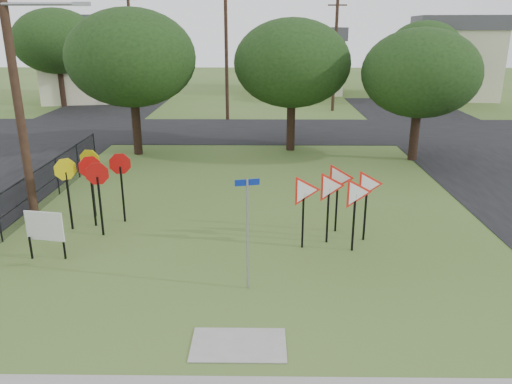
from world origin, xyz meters
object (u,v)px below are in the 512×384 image
street_name_sign (247,228)px  info_board (45,228)px  yield_sign_cluster (339,190)px  stop_sign_cluster (93,174)px

street_name_sign → info_board: size_ratio=2.02×
street_name_sign → info_board: (-5.80, 1.64, -0.72)m
street_name_sign → yield_sign_cluster: (2.66, 2.91, 0.03)m
yield_sign_cluster → stop_sign_cluster: bearing=170.7°
info_board → yield_sign_cluster: bearing=8.6°
stop_sign_cluster → yield_sign_cluster: (7.81, -1.27, -0.08)m
yield_sign_cluster → street_name_sign: bearing=-132.4°
yield_sign_cluster → info_board: (-8.46, -1.28, -0.75)m
stop_sign_cluster → info_board: (-0.65, -2.55, -0.84)m
street_name_sign → yield_sign_cluster: size_ratio=0.98×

